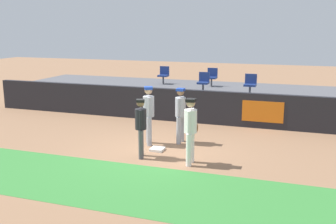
% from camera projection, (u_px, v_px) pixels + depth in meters
% --- Properties ---
extents(ground_plane, '(60.00, 60.00, 0.00)m').
position_uv_depth(ground_plane, '(155.00, 152.00, 11.80)').
color(ground_plane, '#936B4C').
extents(grass_foreground_strip, '(18.00, 2.80, 0.01)m').
position_uv_depth(grass_foreground_strip, '(117.00, 184.00, 9.39)').
color(grass_foreground_strip, '#388438').
rests_on(grass_foreground_strip, ground_plane).
extents(first_base, '(0.40, 0.40, 0.08)m').
position_uv_depth(first_base, '(157.00, 149.00, 11.94)').
color(first_base, white).
rests_on(first_base, ground_plane).
extents(player_fielder_home, '(0.36, 0.57, 1.83)m').
position_uv_depth(player_fielder_home, '(191.00, 127.00, 10.56)').
color(player_fielder_home, white).
rests_on(player_fielder_home, ground_plane).
extents(player_runner_visitor, '(0.47, 0.48, 1.87)m').
position_uv_depth(player_runner_visitor, '(149.00, 111.00, 12.37)').
color(player_runner_visitor, '#9EA3AD').
rests_on(player_runner_visitor, ground_plane).
extents(player_coach_visitor, '(0.36, 0.50, 1.79)m').
position_uv_depth(player_coach_visitor, '(180.00, 112.00, 12.55)').
color(player_coach_visitor, '#9EA3AD').
rests_on(player_coach_visitor, ground_plane).
extents(player_umpire, '(0.42, 0.45, 1.71)m').
position_uv_depth(player_umpire, '(141.00, 124.00, 11.13)').
color(player_umpire, '#4C4C51').
rests_on(player_umpire, ground_plane).
extents(field_wall, '(18.00, 0.26, 1.30)m').
position_uv_depth(field_wall, '(192.00, 106.00, 15.35)').
color(field_wall, black).
rests_on(field_wall, ground_plane).
extents(bleacher_platform, '(18.00, 4.80, 0.99)m').
position_uv_depth(bleacher_platform, '(207.00, 99.00, 17.76)').
color(bleacher_platform, '#59595E').
rests_on(bleacher_platform, ground_plane).
extents(seat_front_right, '(0.47, 0.44, 0.84)m').
position_uv_depth(seat_front_right, '(250.00, 83.00, 15.86)').
color(seat_front_right, '#4C4C51').
rests_on(seat_front_right, bleacher_platform).
extents(seat_back_left, '(0.46, 0.44, 0.84)m').
position_uv_depth(seat_back_left, '(164.00, 74.00, 18.91)').
color(seat_back_left, '#4C4C51').
rests_on(seat_back_left, bleacher_platform).
extents(seat_back_center, '(0.47, 0.44, 0.84)m').
position_uv_depth(seat_back_center, '(212.00, 76.00, 18.16)').
color(seat_back_center, '#4C4C51').
rests_on(seat_back_center, bleacher_platform).
extents(seat_front_center, '(0.45, 0.44, 0.84)m').
position_uv_depth(seat_front_center, '(204.00, 81.00, 16.48)').
color(seat_front_center, '#4C4C51').
rests_on(seat_front_center, bleacher_platform).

